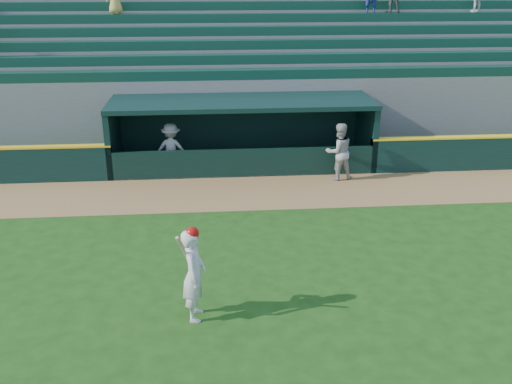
# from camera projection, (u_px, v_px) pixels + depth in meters

# --- Properties ---
(ground) EXTENTS (120.00, 120.00, 0.00)m
(ground) POSITION_uv_depth(u_px,v_px,m) (261.00, 265.00, 13.96)
(ground) COLOR #1B4210
(ground) RESTS_ON ground
(warning_track) EXTENTS (40.00, 3.00, 0.01)m
(warning_track) POSITION_uv_depth(u_px,v_px,m) (248.00, 193.00, 18.51)
(warning_track) COLOR olive
(warning_track) RESTS_ON ground
(dugout_player_front) EXTENTS (1.11, 0.95, 1.98)m
(dugout_player_front) POSITION_uv_depth(u_px,v_px,m) (339.00, 152.00, 19.41)
(dugout_player_front) COLOR #A8A8A3
(dugout_player_front) RESTS_ON ground
(dugout_player_inside) EXTENTS (1.24, 0.81, 1.81)m
(dugout_player_inside) POSITION_uv_depth(u_px,v_px,m) (171.00, 149.00, 19.99)
(dugout_player_inside) COLOR #9E9E99
(dugout_player_inside) RESTS_ON ground
(dugout) EXTENTS (9.40, 2.80, 2.46)m
(dugout) POSITION_uv_depth(u_px,v_px,m) (241.00, 128.00, 20.91)
(dugout) COLOR slate
(dugout) RESTS_ON ground
(stands) EXTENTS (34.50, 6.25, 7.54)m
(stands) POSITION_uv_depth(u_px,v_px,m) (235.00, 78.00, 24.78)
(stands) COLOR slate
(stands) RESTS_ON ground
(batter_at_plate) EXTENTS (0.57, 0.84, 2.06)m
(batter_at_plate) POSITION_uv_depth(u_px,v_px,m) (194.00, 273.00, 11.49)
(batter_at_plate) COLOR silver
(batter_at_plate) RESTS_ON ground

